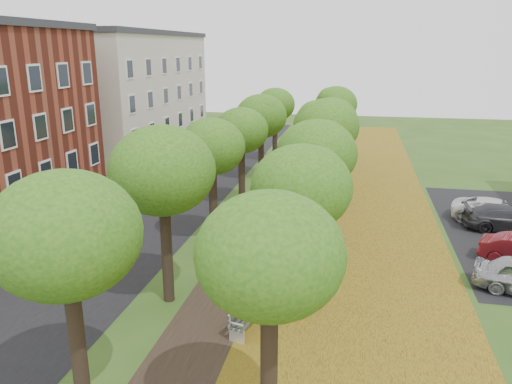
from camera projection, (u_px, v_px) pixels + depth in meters
The scene contains 9 objects.
street_asphalt at pixel (138, 214), 27.98m from camera, with size 8.00×70.00×0.01m, color black.
footpath at pixel (270, 223), 26.55m from camera, with size 3.20×70.00×0.01m, color black.
leaf_verge at pixel (365, 230), 25.60m from camera, with size 7.50×70.00×0.01m, color olive.
tree_row_west at pixel (228, 138), 25.71m from camera, with size 3.46×33.46×6.01m.
tree_row_east at pixel (322, 142), 24.80m from camera, with size 3.46×33.46×6.01m.
building_cream at pixel (120, 91), 45.27m from camera, with size 10.30×20.30×10.40m.
bench at pixel (247, 317), 16.46m from camera, with size 0.98×1.95×0.88m.
car_grey at pixel (508, 218), 25.39m from camera, with size 1.76×4.33×1.26m, color #2D2E32.
car_white at pixel (496, 211), 26.49m from camera, with size 2.07×4.48×1.24m, color white.
Camera 1 is at (4.26, -9.68, 9.01)m, focal length 35.00 mm.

